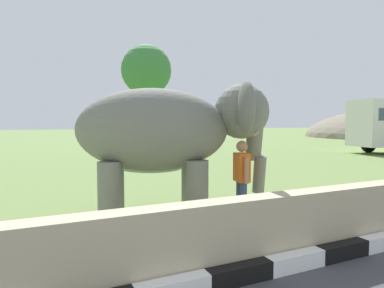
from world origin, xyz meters
TOP-DOWN VIEW (x-y plane):
  - barrier_parapet at (2.00, 4.09)m, footprint 28.00×0.36m
  - elephant at (2.16, 6.79)m, footprint 4.08×2.94m
  - person_handler at (3.42, 6.05)m, footprint 0.32×0.64m
  - tree_distant at (5.66, 19.70)m, footprint 2.98×2.98m

SIDE VIEW (x-z plane):
  - barrier_parapet at x=2.00m, z-range 0.00..1.00m
  - person_handler at x=3.42m, z-range 0.10..1.75m
  - elephant at x=2.16m, z-range 0.42..3.25m
  - tree_distant at x=5.66m, z-range 1.77..8.42m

